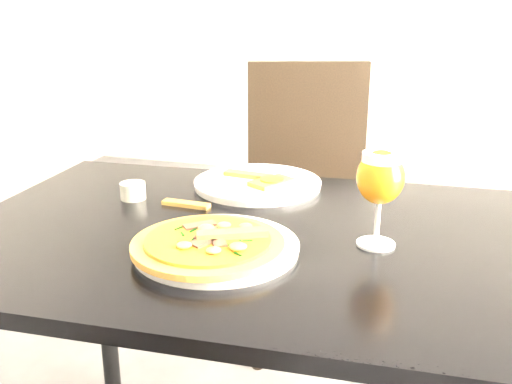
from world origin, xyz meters
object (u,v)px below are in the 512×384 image
(dining_table, at_px, (251,270))
(beer_glass, at_px, (380,178))
(pizza, at_px, (209,243))
(chair_far, at_px, (309,192))

(dining_table, relative_size, beer_glass, 6.76)
(pizza, bearing_deg, beer_glass, 25.76)
(chair_far, xyz_separation_m, beer_glass, (0.31, -0.88, 0.34))
(chair_far, distance_m, beer_glass, 0.99)
(pizza, bearing_deg, dining_table, 75.85)
(dining_table, bearing_deg, beer_glass, -3.87)
(dining_table, relative_size, chair_far, 1.26)
(chair_far, bearing_deg, beer_glass, -88.13)
(pizza, bearing_deg, chair_far, 91.56)
(dining_table, height_order, beer_glass, beer_glass)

